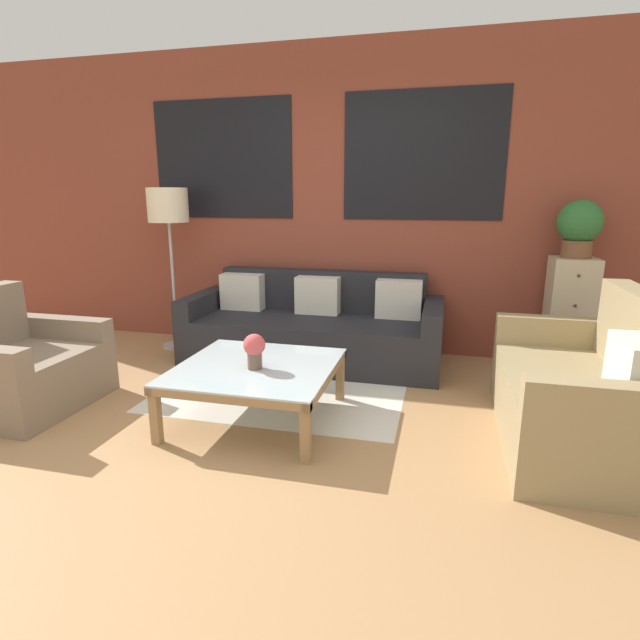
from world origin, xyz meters
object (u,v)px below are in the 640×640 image
couch_dark (314,330)px  floor_lamp (168,212)px  coffee_table (256,372)px  potted_plant (579,226)px  armchair_corner (21,369)px  flower_vase (254,349)px  drawer_cabinet (568,316)px  settee_vintage (584,395)px

couch_dark → floor_lamp: floor_lamp is taller
coffee_table → potted_plant: (2.19, 1.55, 0.89)m
armchair_corner → coffee_table: size_ratio=0.91×
armchair_corner → flower_vase: (1.71, 0.13, 0.23)m
drawer_cabinet → couch_dark: bearing=-173.8°
couch_dark → drawer_cabinet: 2.17m
couch_dark → coffee_table: size_ratio=2.25×
armchair_corner → coffee_table: (1.69, 0.19, 0.05)m
settee_vintage → drawer_cabinet: 1.41m
settee_vintage → floor_lamp: floor_lamp is taller
armchair_corner → potted_plant: 4.36m
drawer_cabinet → flower_vase: 2.71m
flower_vase → floor_lamp: bearing=134.0°
couch_dark → potted_plant: potted_plant is taller
couch_dark → coffee_table: couch_dark is taller
couch_dark → flower_vase: 1.40m
floor_lamp → potted_plant: size_ratio=3.32×
floor_lamp → flower_vase: 2.18m
settee_vintage → flower_vase: size_ratio=6.47×
armchair_corner → potted_plant: bearing=24.2°
coffee_table → drawer_cabinet: 2.69m
couch_dark → settee_vintage: settee_vintage is taller
coffee_table → flower_vase: size_ratio=4.39×
potted_plant → flower_vase: (-2.17, -1.61, -0.71)m
coffee_table → floor_lamp: (-1.39, 1.40, 0.98)m
couch_dark → coffee_table: 1.32m
armchair_corner → coffee_table: 1.70m
settee_vintage → armchair_corner: size_ratio=1.61×
floor_lamp → drawer_cabinet: (3.58, 0.16, -0.83)m
settee_vintage → armchair_corner: (-3.69, -0.35, -0.03)m
couch_dark → armchair_corner: bearing=-138.8°
couch_dark → drawer_cabinet: size_ratio=2.34×
coffee_table → flower_vase: flower_vase is taller
settee_vintage → flower_vase: (-1.99, -0.22, 0.20)m
settee_vintage → potted_plant: potted_plant is taller
floor_lamp → armchair_corner: bearing=-100.7°
flower_vase → armchair_corner: bearing=-175.6°
couch_dark → drawer_cabinet: drawer_cabinet is taller
couch_dark → potted_plant: (2.15, 0.23, 0.94)m
potted_plant → flower_vase: 2.80m
drawer_cabinet → armchair_corner: bearing=-155.8°
armchair_corner → drawer_cabinet: size_ratio=0.95×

